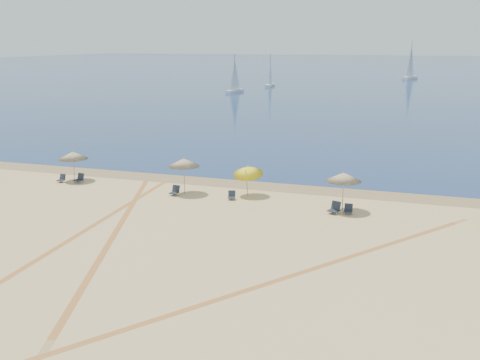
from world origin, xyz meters
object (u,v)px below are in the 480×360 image
(umbrella_3, at_px, (248,170))
(chair_1, at_px, (62,179))
(umbrella_2, at_px, (184,162))
(chair_6, at_px, (348,209))
(chair_5, at_px, (335,208))
(sailboat_0, at_px, (235,81))
(chair_3, at_px, (175,191))
(umbrella_1, at_px, (73,155))
(sailboat_1, at_px, (410,68))
(chair_4, at_px, (232,196))
(sailboat_2, at_px, (270,77))
(chair_2, at_px, (79,179))
(umbrella_4, at_px, (344,177))

(umbrella_3, distance_m, chair_1, 14.71)
(umbrella_2, bearing_deg, umbrella_3, 10.06)
(chair_6, bearing_deg, chair_5, -168.93)
(chair_1, distance_m, sailboat_0, 78.34)
(chair_3, bearing_deg, chair_5, 1.29)
(sailboat_0, bearing_deg, chair_3, -61.82)
(umbrella_1, relative_size, sailboat_1, 0.22)
(umbrella_2, distance_m, chair_4, 4.14)
(chair_4, relative_size, sailboat_1, 0.07)
(sailboat_1, distance_m, sailboat_2, 47.66)
(chair_4, bearing_deg, umbrella_2, 158.50)
(chair_3, height_order, sailboat_0, sailboat_0)
(chair_2, xyz_separation_m, chair_4, (12.46, -0.87, -0.05))
(chair_1, height_order, chair_5, chair_5)
(chair_6, bearing_deg, umbrella_2, 172.81)
(chair_5, relative_size, sailboat_0, 0.11)
(chair_2, bearing_deg, sailboat_1, 93.02)
(umbrella_4, xyz_separation_m, chair_5, (-0.39, -0.60, -1.89))
(chair_6, bearing_deg, sailboat_2, 106.92)
(umbrella_3, relative_size, sailboat_0, 0.30)
(chair_1, bearing_deg, chair_5, -0.36)
(umbrella_1, relative_size, chair_3, 3.27)
(umbrella_1, distance_m, chair_5, 20.45)
(umbrella_3, height_order, chair_2, umbrella_3)
(chair_5, xyz_separation_m, sailboat_2, (-30.50, 96.55, 1.96))
(umbrella_2, distance_m, chair_1, 10.41)
(umbrella_1, bearing_deg, sailboat_2, 96.20)
(chair_6, height_order, sailboat_1, sailboat_1)
(chair_4, bearing_deg, sailboat_1, 71.42)
(chair_1, height_order, chair_4, chair_1)
(umbrella_3, height_order, sailboat_2, sailboat_2)
(sailboat_2, bearing_deg, umbrella_3, -78.73)
(umbrella_1, distance_m, chair_3, 9.31)
(chair_1, bearing_deg, chair_3, -0.45)
(umbrella_2, bearing_deg, sailboat_0, 106.19)
(umbrella_2, distance_m, chair_3, 2.08)
(umbrella_2, height_order, sailboat_2, sailboat_2)
(umbrella_1, bearing_deg, chair_2, -28.41)
(umbrella_2, height_order, chair_3, umbrella_2)
(chair_2, relative_size, chair_6, 1.27)
(umbrella_1, distance_m, sailboat_0, 77.77)
(umbrella_4, xyz_separation_m, chair_3, (-11.60, 0.25, -1.92))
(umbrella_3, height_order, chair_4, umbrella_3)
(umbrella_3, distance_m, chair_4, 2.08)
(umbrella_3, xyz_separation_m, chair_3, (-4.87, -1.34, -1.52))
(chair_1, distance_m, chair_4, 13.85)
(umbrella_2, height_order, sailboat_0, sailboat_0)
(chair_3, xyz_separation_m, chair_4, (4.10, 0.19, -0.04))
(chair_4, relative_size, chair_6, 1.11)
(chair_2, distance_m, sailboat_0, 78.28)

